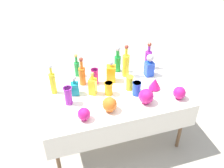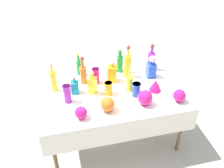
{
  "view_description": "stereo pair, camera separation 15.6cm",
  "coord_description": "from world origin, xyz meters",
  "px_view_note": "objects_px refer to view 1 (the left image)",
  "views": [
    {
      "loc": [
        -0.69,
        -2.22,
        2.56
      ],
      "look_at": [
        0.0,
        0.0,
        0.86
      ],
      "focal_mm": 40.0,
      "sensor_mm": 36.0,
      "label": 1
    },
    {
      "loc": [
        -0.54,
        -2.26,
        2.56
      ],
      "look_at": [
        0.0,
        0.0,
        0.86
      ],
      "focal_mm": 40.0,
      "sensor_mm": 36.0,
      "label": 2
    }
  ],
  "objects_px": {
    "tall_bottle_5": "(77,67)",
    "round_bowl_2": "(146,96)",
    "tall_bottle_3": "(53,82)",
    "slender_vase_2": "(129,83)",
    "tall_bottle_0": "(82,74)",
    "square_decanter_2": "(93,85)",
    "tall_bottle_1": "(118,61)",
    "round_bowl_0": "(110,104)",
    "square_decanter_1": "(111,73)",
    "slender_vase_4": "(109,88)",
    "tall_bottle_2": "(148,58)",
    "slender_vase_1": "(68,95)",
    "round_bowl_1": "(179,93)",
    "fluted_vase_0": "(155,83)",
    "square_decanter_0": "(75,87)",
    "round_bowl_3": "(84,114)",
    "square_decanter_3": "(149,66)",
    "slender_vase_0": "(137,88)",
    "tall_bottle_4": "(126,64)",
    "slender_vase_3": "(95,76)"
  },
  "relations": [
    {
      "from": "tall_bottle_0",
      "to": "tall_bottle_2",
      "type": "bearing_deg",
      "value": 6.94
    },
    {
      "from": "tall_bottle_2",
      "to": "square_decanter_1",
      "type": "bearing_deg",
      "value": -165.29
    },
    {
      "from": "round_bowl_3",
      "to": "tall_bottle_0",
      "type": "bearing_deg",
      "value": 79.54
    },
    {
      "from": "slender_vase_1",
      "to": "round_bowl_1",
      "type": "bearing_deg",
      "value": -12.96
    },
    {
      "from": "tall_bottle_3",
      "to": "slender_vase_4",
      "type": "xyz_separation_m",
      "value": [
        0.6,
        -0.21,
        -0.06
      ]
    },
    {
      "from": "tall_bottle_4",
      "to": "slender_vase_0",
      "type": "relative_size",
      "value": 2.61
    },
    {
      "from": "tall_bottle_1",
      "to": "slender_vase_1",
      "type": "xyz_separation_m",
      "value": [
        -0.72,
        -0.47,
        -0.04
      ]
    },
    {
      "from": "slender_vase_4",
      "to": "round_bowl_1",
      "type": "distance_m",
      "value": 0.8
    },
    {
      "from": "tall_bottle_3",
      "to": "round_bowl_1",
      "type": "bearing_deg",
      "value": -21.33
    },
    {
      "from": "tall_bottle_4",
      "to": "round_bowl_2",
      "type": "distance_m",
      "value": 0.58
    },
    {
      "from": "square_decanter_1",
      "to": "fluted_vase_0",
      "type": "distance_m",
      "value": 0.54
    },
    {
      "from": "square_decanter_1",
      "to": "slender_vase_3",
      "type": "bearing_deg",
      "value": 178.07
    },
    {
      "from": "tall_bottle_1",
      "to": "round_bowl_0",
      "type": "height_order",
      "value": "tall_bottle_1"
    },
    {
      "from": "round_bowl_0",
      "to": "round_bowl_2",
      "type": "relative_size",
      "value": 0.95
    },
    {
      "from": "slender_vase_1",
      "to": "fluted_vase_0",
      "type": "xyz_separation_m",
      "value": [
        1.02,
        -0.03,
        -0.04
      ]
    },
    {
      "from": "round_bowl_2",
      "to": "slender_vase_4",
      "type": "bearing_deg",
      "value": 142.37
    },
    {
      "from": "slender_vase_0",
      "to": "tall_bottle_1",
      "type": "bearing_deg",
      "value": 95.57
    },
    {
      "from": "round_bowl_2",
      "to": "tall_bottle_2",
      "type": "bearing_deg",
      "value": 64.86
    },
    {
      "from": "tall_bottle_3",
      "to": "round_bowl_0",
      "type": "distance_m",
      "value": 0.72
    },
    {
      "from": "tall_bottle_4",
      "to": "round_bowl_0",
      "type": "relative_size",
      "value": 2.62
    },
    {
      "from": "round_bowl_1",
      "to": "slender_vase_2",
      "type": "bearing_deg",
      "value": 146.02
    },
    {
      "from": "square_decanter_0",
      "to": "slender_vase_3",
      "type": "relative_size",
      "value": 1.25
    },
    {
      "from": "round_bowl_3",
      "to": "fluted_vase_0",
      "type": "bearing_deg",
      "value": 16.42
    },
    {
      "from": "tall_bottle_5",
      "to": "round_bowl_0",
      "type": "distance_m",
      "value": 0.79
    },
    {
      "from": "tall_bottle_2",
      "to": "fluted_vase_0",
      "type": "distance_m",
      "value": 0.47
    },
    {
      "from": "tall_bottle_5",
      "to": "slender_vase_1",
      "type": "xyz_separation_m",
      "value": [
        -0.19,
        -0.52,
        -0.01
      ]
    },
    {
      "from": "tall_bottle_2",
      "to": "round_bowl_2",
      "type": "height_order",
      "value": "tall_bottle_2"
    },
    {
      "from": "slender_vase_2",
      "to": "tall_bottle_0",
      "type": "bearing_deg",
      "value": 151.66
    },
    {
      "from": "round_bowl_0",
      "to": "tall_bottle_4",
      "type": "bearing_deg",
      "value": 56.26
    },
    {
      "from": "tall_bottle_3",
      "to": "slender_vase_2",
      "type": "xyz_separation_m",
      "value": [
        0.86,
        -0.2,
        -0.05
      ]
    },
    {
      "from": "tall_bottle_0",
      "to": "round_bowl_1",
      "type": "xyz_separation_m",
      "value": [
        0.98,
        -0.59,
        -0.06
      ]
    },
    {
      "from": "slender_vase_0",
      "to": "slender_vase_2",
      "type": "bearing_deg",
      "value": 111.36
    },
    {
      "from": "round_bowl_1",
      "to": "tall_bottle_3",
      "type": "bearing_deg",
      "value": 158.67
    },
    {
      "from": "square_decanter_2",
      "to": "round_bowl_3",
      "type": "distance_m",
      "value": 0.43
    },
    {
      "from": "square_decanter_1",
      "to": "slender_vase_4",
      "type": "xyz_separation_m",
      "value": [
        -0.1,
        -0.25,
        -0.03
      ]
    },
    {
      "from": "slender_vase_1",
      "to": "slender_vase_2",
      "type": "xyz_separation_m",
      "value": [
        0.72,
        0.04,
        -0.02
      ]
    },
    {
      "from": "square_decanter_1",
      "to": "square_decanter_2",
      "type": "relative_size",
      "value": 0.96
    },
    {
      "from": "square_decanter_2",
      "to": "round_bowl_3",
      "type": "relative_size",
      "value": 2.12
    },
    {
      "from": "square_decanter_3",
      "to": "slender_vase_1",
      "type": "bearing_deg",
      "value": -166.5
    },
    {
      "from": "slender_vase_1",
      "to": "round_bowl_3",
      "type": "bearing_deg",
      "value": -69.99
    },
    {
      "from": "square_decanter_3",
      "to": "fluted_vase_0",
      "type": "xyz_separation_m",
      "value": [
        -0.05,
        -0.28,
        -0.06
      ]
    },
    {
      "from": "tall_bottle_5",
      "to": "square_decanter_0",
      "type": "distance_m",
      "value": 0.38
    },
    {
      "from": "square_decanter_2",
      "to": "fluted_vase_0",
      "type": "xyz_separation_m",
      "value": [
        0.72,
        -0.12,
        -0.04
      ]
    },
    {
      "from": "square_decanter_0",
      "to": "square_decanter_1",
      "type": "height_order",
      "value": "square_decanter_1"
    },
    {
      "from": "tall_bottle_0",
      "to": "square_decanter_2",
      "type": "xyz_separation_m",
      "value": [
        0.07,
        -0.22,
        -0.02
      ]
    },
    {
      "from": "slender_vase_2",
      "to": "round_bowl_2",
      "type": "bearing_deg",
      "value": -72.29
    },
    {
      "from": "round_bowl_3",
      "to": "tall_bottle_1",
      "type": "bearing_deg",
      "value": 51.47
    },
    {
      "from": "square_decanter_1",
      "to": "slender_vase_4",
      "type": "distance_m",
      "value": 0.27
    },
    {
      "from": "slender_vase_2",
      "to": "round_bowl_0",
      "type": "distance_m",
      "value": 0.44
    },
    {
      "from": "tall_bottle_5",
      "to": "round_bowl_2",
      "type": "distance_m",
      "value": 0.98
    }
  ]
}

